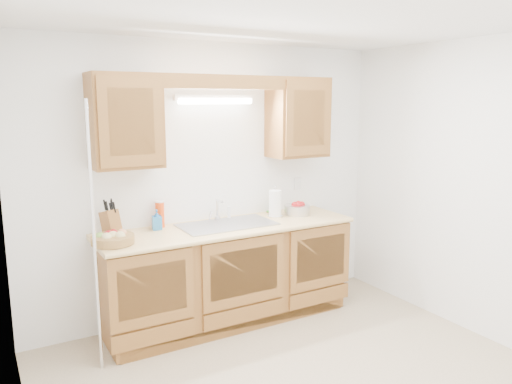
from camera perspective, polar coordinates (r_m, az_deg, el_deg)
room at (r=3.35m, az=5.88°, el=-2.32°), size 3.52×3.50×2.50m
base_cabinets at (r=4.57m, az=-3.23°, el=-9.39°), size 2.20×0.60×0.86m
countertop at (r=4.42m, az=-3.20°, el=-4.08°), size 2.30×0.63×0.04m
upper_cabinet_left at (r=4.13m, az=-14.74°, el=7.85°), size 0.55×0.33×0.75m
upper_cabinet_right at (r=4.84m, az=4.78°, el=8.47°), size 0.55×0.33×0.75m
valance at (r=4.29m, az=-3.41°, el=12.46°), size 2.20×0.05×0.12m
fluorescent_fixture at (r=4.49m, az=-4.70°, el=10.52°), size 0.76×0.08×0.08m
sink at (r=4.45m, az=-3.32°, el=-4.67°), size 0.84×0.46×0.36m
wire_shelf_pole at (r=3.78m, az=-17.99°, el=-5.20°), size 0.03×0.03×2.00m
outlet_plate at (r=5.10m, az=4.78°, el=0.94°), size 0.08×0.01×0.12m
fruit_basket at (r=3.99m, az=-16.06°, el=-5.11°), size 0.36×0.36×0.10m
knife_block at (r=4.19m, az=-16.25°, el=-3.42°), size 0.16×0.21×0.32m
orange_canister at (r=4.40m, az=-10.93°, el=-2.48°), size 0.09×0.09×0.23m
soap_bottle at (r=4.33m, az=-11.27°, el=-3.12°), size 0.09×0.09×0.17m
sponge at (r=4.92m, az=1.85°, el=-2.26°), size 0.11×0.07×0.02m
paper_towel at (r=4.72m, az=2.20°, el=-1.34°), size 0.15×0.15×0.30m
apple_bowl at (r=4.83m, az=4.75°, el=-1.93°), size 0.29×0.29×0.13m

